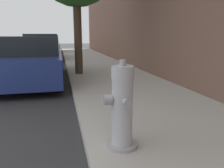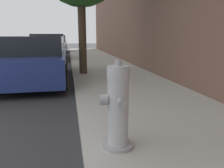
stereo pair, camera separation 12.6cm
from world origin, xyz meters
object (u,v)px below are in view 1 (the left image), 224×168
(parked_car_mid, at_px, (43,48))
(parked_car_far, at_px, (49,44))
(parked_car_near, at_px, (31,60))
(fire_hydrant, at_px, (122,108))

(parked_car_mid, distance_m, parked_car_far, 5.92)
(parked_car_mid, height_order, parked_car_far, parked_car_mid)
(parked_car_far, bearing_deg, parked_car_near, -89.79)
(parked_car_mid, bearing_deg, parked_car_far, 89.33)
(parked_car_near, height_order, parked_car_far, parked_car_far)
(parked_car_mid, bearing_deg, parked_car_near, -88.96)
(fire_hydrant, relative_size, parked_car_near, 0.22)
(parked_car_far, bearing_deg, parked_car_mid, -90.67)
(parked_car_near, bearing_deg, parked_car_far, 90.21)
(fire_hydrant, xyz_separation_m, parked_car_near, (-1.44, 4.58, 0.09))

